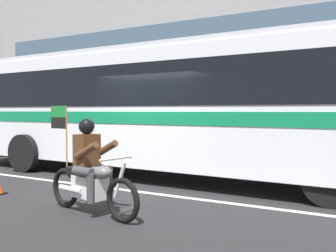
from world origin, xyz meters
The scene contains 6 objects.
ground_plane centered at (0.00, 0.00, 0.00)m, with size 60.00×60.00×0.00m, color black.
sidewalk_curb centered at (0.00, 5.10, 0.07)m, with size 28.00×3.80×0.15m, color #B7B2A8.
lane_center_stripe centered at (0.00, -0.60, 0.00)m, with size 26.60×0.14×0.01m, color silver.
transit_bus centered at (0.19, 1.19, 1.88)m, with size 13.49×3.04×3.22m.
motorcycle_with_rider centered at (0.53, -2.41, 0.67)m, with size 2.17×0.71×1.78m.
fire_hydrant centered at (3.32, 3.79, 0.52)m, with size 0.22×0.30×0.75m.
Camera 1 is at (4.65, -7.14, 1.69)m, focal length 40.70 mm.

